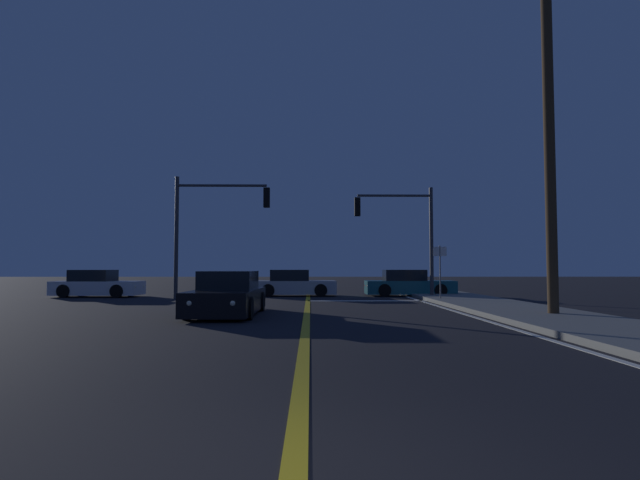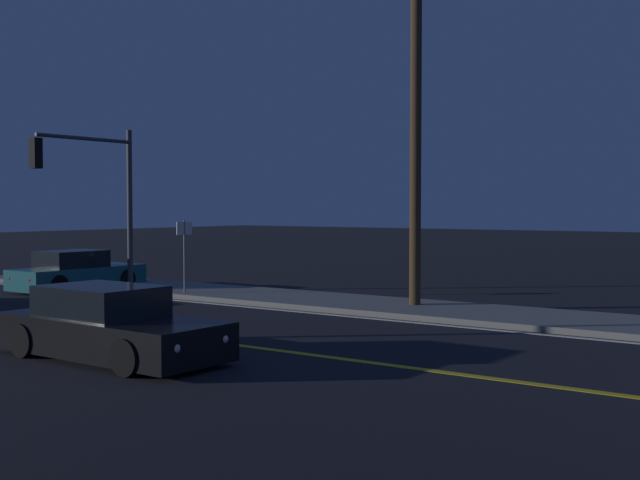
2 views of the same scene
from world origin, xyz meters
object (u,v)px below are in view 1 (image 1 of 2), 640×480
Objects in this scene: car_side_waiting_silver at (293,285)px; utility_pole_right at (549,119)px; traffic_signal_far_left at (211,217)px; car_far_approaching_teal at (408,285)px; car_lead_oncoming_black at (228,296)px; traffic_signal_near_right at (402,224)px; street_sign_corner at (440,264)px; car_parked_curb_white at (97,285)px.

car_side_waiting_silver is 0.38× the size of utility_pole_right.
traffic_signal_far_left is at bearing 142.74° from utility_pole_right.
utility_pole_right is at bearing -37.26° from traffic_signal_far_left.
utility_pole_right is (1.91, -11.83, 5.20)m from car_far_approaching_teal.
traffic_signal_far_left is at bearing -51.35° from car_side_waiting_silver.
utility_pole_right is (11.43, -8.69, 2.03)m from traffic_signal_far_left.
car_lead_oncoming_black is 0.89× the size of traffic_signal_near_right.
street_sign_corner is at bearing 6.75° from car_far_approaching_teal.
utility_pole_right reaches higher than car_side_waiting_silver.
traffic_signal_near_right is at bearing 87.96° from car_parked_curb_white.
traffic_signal_near_right is at bearing -127.07° from car_lead_oncoming_black.
street_sign_corner is at bearing 52.15° from car_side_waiting_silver.
street_sign_corner is at bearing 100.87° from utility_pole_right.
car_lead_oncoming_black is 1.10× the size of car_side_waiting_silver.
street_sign_corner is (10.03, -1.40, -2.14)m from traffic_signal_far_left.
utility_pole_right is at bearing 173.65° from car_lead_oncoming_black.
car_parked_curb_white is at bearing 166.31° from street_sign_corner.
car_far_approaching_teal and car_parked_curb_white have the same top height.
car_parked_curb_white is 15.38m from traffic_signal_near_right.
utility_pole_right is 8.52m from street_sign_corner.
utility_pole_right is (2.50, -10.09, 2.22)m from traffic_signal_near_right.
traffic_signal_near_right reaches higher than street_sign_corner.
traffic_signal_near_right is (6.97, 8.84, 2.98)m from car_lead_oncoming_black.
car_side_waiting_silver and car_parked_curb_white have the same top height.
car_side_waiting_silver is 5.74m from traffic_signal_far_left.
utility_pole_right reaches higher than car_far_approaching_teal.
traffic_signal_far_left reaches higher than car_side_waiting_silver.
car_lead_oncoming_black is at bearing -75.28° from traffic_signal_far_left.
car_far_approaching_teal is 1.07× the size of car_parked_curb_white.
street_sign_corner is at bearing 78.57° from car_parked_curb_white.
car_far_approaching_teal is (5.92, -0.01, 0.00)m from car_side_waiting_silver.
car_side_waiting_silver is 1.01× the size of car_parked_curb_white.
car_far_approaching_teal is at bearing 18.26° from traffic_signal_far_left.
traffic_signal_near_right is (-0.60, -1.74, 2.98)m from car_far_approaching_teal.
utility_pole_right is (7.83, -11.84, 5.20)m from car_side_waiting_silver.
traffic_signal_far_left is at bearing -74.08° from car_lead_oncoming_black.
car_side_waiting_silver and car_far_approaching_teal have the same top height.
car_lead_oncoming_black and car_side_waiting_silver have the same top height.
traffic_signal_near_right is (5.32, -1.75, 2.98)m from car_side_waiting_silver.
utility_pole_right is (17.54, -11.22, 5.20)m from car_parked_curb_white.
car_lead_oncoming_black is 1.04× the size of car_far_approaching_teal.
utility_pole_right reaches higher than traffic_signal_far_left.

